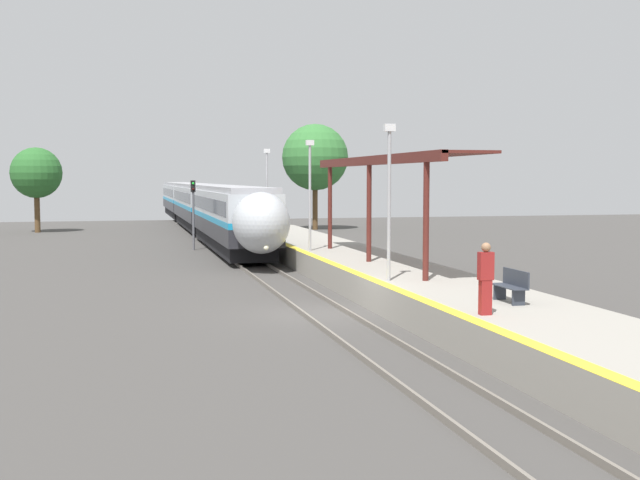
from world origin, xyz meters
The scene contains 14 objects.
ground_plane centered at (0.00, 0.00, 0.00)m, with size 120.00×120.00×0.00m, color #423F3D.
rail_left centered at (-0.72, 0.00, 0.07)m, with size 0.08×90.00×0.15m, color slate.
rail_right centered at (0.72, 0.00, 0.07)m, with size 0.08×90.00×0.15m, color slate.
train centered at (0.00, 42.34, 2.22)m, with size 2.79×64.33×3.88m.
platform_right centered at (3.70, 0.00, 0.49)m, with size 4.15×64.00×0.99m.
platform_bench centered at (3.99, -4.99, 1.44)m, with size 0.44×1.45×0.89m.
person_waiting centered at (2.42, -6.65, 1.92)m, with size 0.36×0.24×1.79m.
railway_signal centered at (-2.06, 24.09, 2.58)m, with size 0.28×0.28×4.21m.
lamppost_near centered at (2.25, 0.21, 3.92)m, with size 0.36×0.20×5.12m.
lamppost_mid centered at (2.25, 11.55, 3.92)m, with size 0.36×0.20×5.12m.
lamppost_far centered at (2.25, 22.90, 3.92)m, with size 0.36×0.20×5.12m.
station_canopy centered at (3.99, 6.14, 4.91)m, with size 2.02×15.48×4.24m.
background_tree_left centered at (-12.85, 43.13, 4.75)m, with size 4.05×4.05×6.81m.
background_tree_right centered at (9.63, 41.25, 6.10)m, with size 5.58×5.58×8.90m.
Camera 1 is at (-6.21, -24.63, 4.33)m, focal length 45.00 mm.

